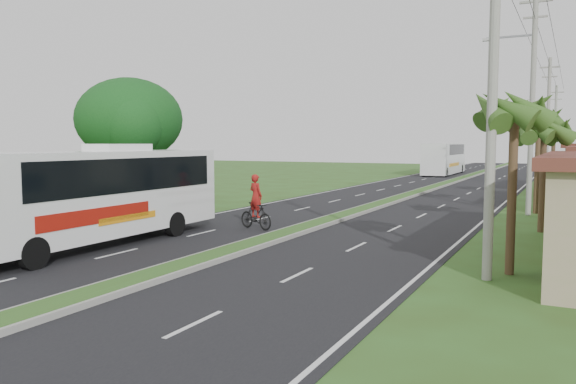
% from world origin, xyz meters
% --- Properties ---
extents(ground, '(180.00, 180.00, 0.00)m').
position_xyz_m(ground, '(0.00, 0.00, 0.00)').
color(ground, '#354F1D').
rests_on(ground, ground).
extents(road_asphalt, '(14.00, 160.00, 0.02)m').
position_xyz_m(road_asphalt, '(0.00, 20.00, 0.01)').
color(road_asphalt, black).
rests_on(road_asphalt, ground).
extents(median_strip, '(1.20, 160.00, 0.18)m').
position_xyz_m(median_strip, '(0.00, 20.00, 0.10)').
color(median_strip, gray).
rests_on(median_strip, ground).
extents(lane_edge_left, '(0.12, 160.00, 0.01)m').
position_xyz_m(lane_edge_left, '(-6.70, 20.00, 0.00)').
color(lane_edge_left, silver).
rests_on(lane_edge_left, ground).
extents(lane_edge_right, '(0.12, 160.00, 0.01)m').
position_xyz_m(lane_edge_right, '(6.70, 20.00, 0.00)').
color(lane_edge_right, silver).
rests_on(lane_edge_right, ground).
extents(palm_verge_a, '(2.40, 2.40, 5.45)m').
position_xyz_m(palm_verge_a, '(9.00, 3.00, 4.74)').
color(palm_verge_a, '#473321').
rests_on(palm_verge_a, ground).
extents(palm_verge_b, '(2.40, 2.40, 5.05)m').
position_xyz_m(palm_verge_b, '(9.40, 12.00, 4.36)').
color(palm_verge_b, '#473321').
rests_on(palm_verge_b, ground).
extents(palm_verge_c, '(2.40, 2.40, 5.85)m').
position_xyz_m(palm_verge_c, '(8.80, 19.00, 5.12)').
color(palm_verge_c, '#473321').
rests_on(palm_verge_c, ground).
extents(palm_verge_d, '(2.40, 2.40, 5.25)m').
position_xyz_m(palm_verge_d, '(9.30, 28.00, 4.55)').
color(palm_verge_d, '#473321').
rests_on(palm_verge_d, ground).
extents(shade_tree, '(6.30, 6.00, 7.54)m').
position_xyz_m(shade_tree, '(-12.11, 10.02, 5.03)').
color(shade_tree, '#473321').
rests_on(shade_tree, ground).
extents(utility_pole_a, '(1.60, 0.28, 11.00)m').
position_xyz_m(utility_pole_a, '(8.50, 2.00, 5.67)').
color(utility_pole_a, gray).
rests_on(utility_pole_a, ground).
extents(utility_pole_b, '(3.20, 0.28, 12.00)m').
position_xyz_m(utility_pole_b, '(8.47, 18.00, 6.26)').
color(utility_pole_b, gray).
rests_on(utility_pole_b, ground).
extents(utility_pole_c, '(1.60, 0.28, 11.00)m').
position_xyz_m(utility_pole_c, '(8.50, 38.00, 5.67)').
color(utility_pole_c, gray).
rests_on(utility_pole_c, ground).
extents(utility_pole_d, '(1.60, 0.28, 10.50)m').
position_xyz_m(utility_pole_d, '(8.50, 58.00, 5.42)').
color(utility_pole_d, gray).
rests_on(utility_pole_d, ground).
extents(coach_bus_main, '(2.63, 11.88, 3.83)m').
position_xyz_m(coach_bus_main, '(-5.14, 0.79, 2.11)').
color(coach_bus_main, white).
rests_on(coach_bus_main, ground).
extents(coach_bus_far, '(2.97, 13.09, 3.81)m').
position_xyz_m(coach_bus_far, '(-3.61, 55.82, 2.16)').
color(coach_bus_far, white).
rests_on(coach_bus_far, ground).
extents(motorcyclist, '(2.06, 1.14, 2.48)m').
position_xyz_m(motorcyclist, '(-2.00, 7.03, 0.89)').
color(motorcyclist, black).
rests_on(motorcyclist, ground).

